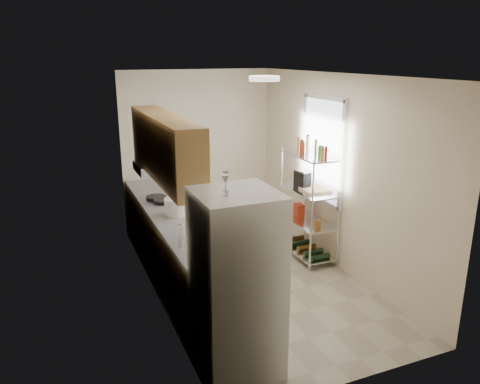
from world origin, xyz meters
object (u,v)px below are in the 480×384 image
object	(u,v)px
frying_pan_large	(156,198)
espresso_machine	(302,179)
refrigerator	(236,284)
rice_cooker	(175,207)
cutting_board	(314,189)

from	to	relation	value
frying_pan_large	espresso_machine	world-z (taller)	espresso_machine
refrigerator	frying_pan_large	world-z (taller)	refrigerator
rice_cooker	frying_pan_large	world-z (taller)	rice_cooker
cutting_board	espresso_machine	xyz separation A→B (m)	(-0.10, 0.15, 0.11)
frying_pan_large	cutting_board	size ratio (longest dim) A/B	0.60
rice_cooker	cutting_board	bearing A→B (deg)	-0.58
refrigerator	rice_cooker	distance (m)	1.92
rice_cooker	cutting_board	size ratio (longest dim) A/B	0.58
frying_pan_large	espresso_machine	distance (m)	2.06
refrigerator	rice_cooker	xyz separation A→B (m)	(-0.04, 1.91, 0.15)
frying_pan_large	espresso_machine	size ratio (longest dim) A/B	1.09
rice_cooker	cutting_board	distance (m)	1.98
cutting_board	espresso_machine	bearing A→B (deg)	123.20
rice_cooker	espresso_machine	bearing A→B (deg)	4.05
cutting_board	espresso_machine	world-z (taller)	espresso_machine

